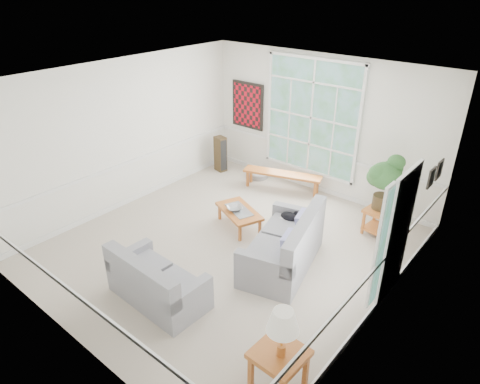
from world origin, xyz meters
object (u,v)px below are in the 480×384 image
object	(u,v)px
end_table	(379,222)
coffee_table	(239,218)
loveseat_right	(283,240)
side_table	(278,370)
loveseat_front	(158,276)

from	to	relation	value
end_table	coffee_table	bearing A→B (deg)	-145.52
end_table	loveseat_right	bearing A→B (deg)	-113.51
side_table	coffee_table	bearing A→B (deg)	137.00
loveseat_front	coffee_table	distance (m)	2.39
coffee_table	end_table	xyz separation A→B (m)	(2.17, 1.49, 0.07)
loveseat_front	side_table	size ratio (longest dim) A/B	2.62
loveseat_right	loveseat_front	bearing A→B (deg)	-131.41
loveseat_front	loveseat_right	bearing A→B (deg)	65.23
coffee_table	end_table	world-z (taller)	end_table
loveseat_front	end_table	size ratio (longest dim) A/B	2.98
end_table	loveseat_front	bearing A→B (deg)	-114.99
loveseat_front	side_table	distance (m)	2.29
loveseat_right	end_table	bearing A→B (deg)	51.58
loveseat_right	end_table	xyz separation A→B (m)	(0.85, 1.96, -0.23)
loveseat_right	side_table	distance (m)	2.44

